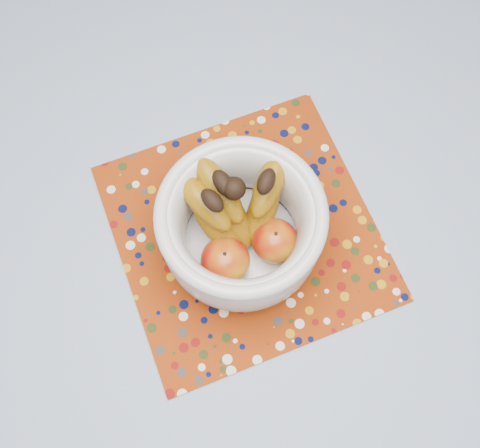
{
  "coord_description": "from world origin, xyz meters",
  "views": [
    {
      "loc": [
        -0.05,
        -0.27,
        1.6
      ],
      "look_at": [
        0.03,
        -0.01,
        0.85
      ],
      "focal_mm": 42.0,
      "sensor_mm": 36.0,
      "label": 1
    }
  ],
  "objects": [
    {
      "name": "table",
      "position": [
        0.0,
        0.0,
        0.67
      ],
      "size": [
        1.2,
        1.2,
        0.75
      ],
      "color": "brown",
      "rests_on": "ground"
    },
    {
      "name": "tablecloth",
      "position": [
        0.0,
        0.0,
        0.76
      ],
      "size": [
        1.32,
        1.32,
        0.01
      ],
      "primitive_type": "cube",
      "color": "slate",
      "rests_on": "table"
    },
    {
      "name": "placemat",
      "position": [
        0.05,
        0.01,
        0.76
      ],
      "size": [
        0.42,
        0.42,
        0.0
      ],
      "primitive_type": "cube",
      "rotation": [
        0.0,
        0.0,
        0.05
      ],
      "color": "maroon",
      "rests_on": "tablecloth"
    },
    {
      "name": "fruit_bowl",
      "position": [
        0.04,
        -0.0,
        0.85
      ],
      "size": [
        0.25,
        0.24,
        0.18
      ],
      "color": "silver",
      "rests_on": "placemat"
    }
  ]
}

